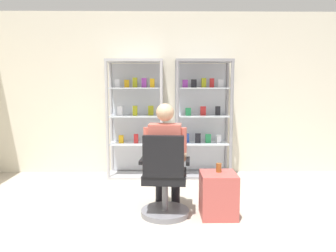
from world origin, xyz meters
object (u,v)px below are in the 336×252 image
Objects in this scene: office_chair at (165,183)px; seated_shopkeeper at (166,152)px; display_cabinet_left at (136,118)px; display_cabinet_right at (202,118)px; storage_crate at (218,195)px; tea_glass at (219,168)px.

office_chair is 0.36m from seated_shopkeeper.
display_cabinet_left is 1.98× the size of office_chair.
storage_crate is at bearing -90.62° from display_cabinet_right.
tea_glass is (-0.01, -1.71, -0.41)m from display_cabinet_right.
storage_crate is 4.91× the size of tea_glass.
seated_shopkeeper is at bearing 170.00° from tea_glass.
storage_crate is (0.60, -0.15, -0.46)m from seated_shopkeeper.
seated_shopkeeper is 0.63m from tea_glass.
display_cabinet_left is 3.77× the size of storage_crate.
display_cabinet_right reaches higher than tea_glass.
office_chair is at bearing -75.11° from display_cabinet_left.
seated_shopkeeper is 12.55× the size of tea_glass.
display_cabinet_right is at bearing 70.37° from office_chair.
office_chair is 1.90× the size of storage_crate.
storage_crate is (-0.02, -1.76, -0.71)m from display_cabinet_right.
seated_shopkeeper reaches higher than tea_glass.
tea_glass is (0.01, 0.05, 0.30)m from storage_crate.
seated_shopkeeper reaches higher than storage_crate.
storage_crate is at bearing -14.41° from seated_shopkeeper.
tea_glass reaches higher than storage_crate.
office_chair is 0.74× the size of seated_shopkeeper.
tea_glass is (1.09, -1.71, -0.41)m from display_cabinet_left.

